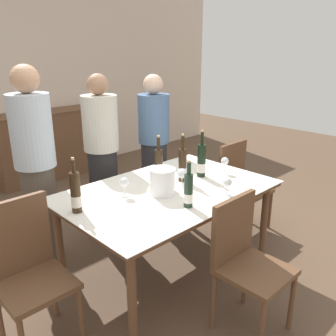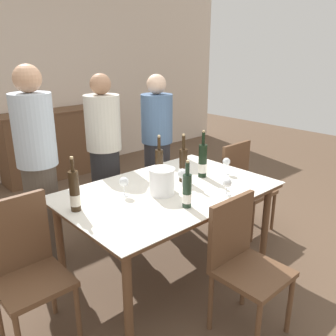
# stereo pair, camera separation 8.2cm
# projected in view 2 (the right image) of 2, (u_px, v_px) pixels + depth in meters

# --- Properties ---
(ground_plane) EXTENTS (12.00, 12.00, 0.00)m
(ground_plane) POSITION_uv_depth(u_px,v_px,m) (168.00, 271.00, 3.06)
(ground_plane) COLOR brown
(back_wall) EXTENTS (8.00, 0.10, 2.80)m
(back_wall) POSITION_uv_depth(u_px,v_px,m) (11.00, 80.00, 4.84)
(back_wall) COLOR beige
(back_wall) RESTS_ON ground_plane
(sideboard_cabinet) EXTENTS (1.64, 0.46, 0.98)m
(sideboard_cabinet) POSITION_uv_depth(u_px,v_px,m) (58.00, 143.00, 5.22)
(sideboard_cabinet) COLOR brown
(sideboard_cabinet) RESTS_ON ground_plane
(dining_table) EXTENTS (1.67, 1.09, 0.76)m
(dining_table) POSITION_uv_depth(u_px,v_px,m) (168.00, 197.00, 2.84)
(dining_table) COLOR brown
(dining_table) RESTS_ON ground_plane
(ice_bucket) EXTENTS (0.20, 0.20, 0.21)m
(ice_bucket) POSITION_uv_depth(u_px,v_px,m) (162.00, 181.00, 2.69)
(ice_bucket) COLOR white
(ice_bucket) RESTS_ON dining_table
(wine_bottle_0) EXTENTS (0.07, 0.07, 0.39)m
(wine_bottle_0) POSITION_uv_depth(u_px,v_px,m) (75.00, 192.00, 2.41)
(wine_bottle_0) COLOR #332314
(wine_bottle_0) RESTS_ON dining_table
(wine_bottle_1) EXTENTS (0.07, 0.07, 0.40)m
(wine_bottle_1) POSITION_uv_depth(u_px,v_px,m) (159.00, 167.00, 2.91)
(wine_bottle_1) COLOR #332314
(wine_bottle_1) RESTS_ON dining_table
(wine_bottle_2) EXTENTS (0.07, 0.07, 0.41)m
(wine_bottle_2) POSITION_uv_depth(u_px,v_px,m) (203.00, 161.00, 3.05)
(wine_bottle_2) COLOR black
(wine_bottle_2) RESTS_ON dining_table
(wine_bottle_3) EXTENTS (0.07, 0.07, 0.41)m
(wine_bottle_3) POSITION_uv_depth(u_px,v_px,m) (183.00, 166.00, 2.95)
(wine_bottle_3) COLOR #332314
(wine_bottle_3) RESTS_ON dining_table
(wine_bottle_4) EXTENTS (0.06, 0.06, 0.34)m
(wine_bottle_4) POSITION_uv_depth(u_px,v_px,m) (187.00, 191.00, 2.47)
(wine_bottle_4) COLOR #1E3323
(wine_bottle_4) RESTS_ON dining_table
(wine_glass_0) EXTENTS (0.08, 0.08, 0.14)m
(wine_glass_0) POSITION_uv_depth(u_px,v_px,m) (182.00, 174.00, 2.87)
(wine_glass_0) COLOR white
(wine_glass_0) RESTS_ON dining_table
(wine_glass_1) EXTENTS (0.07, 0.07, 0.13)m
(wine_glass_1) POSITION_uv_depth(u_px,v_px,m) (227.00, 184.00, 2.69)
(wine_glass_1) COLOR white
(wine_glass_1) RESTS_ON dining_table
(wine_glass_2) EXTENTS (0.07, 0.07, 0.15)m
(wine_glass_2) POSITION_uv_depth(u_px,v_px,m) (124.00, 183.00, 2.67)
(wine_glass_2) COLOR white
(wine_glass_2) RESTS_ON dining_table
(wine_glass_3) EXTENTS (0.07, 0.07, 0.15)m
(wine_glass_3) POSITION_uv_depth(u_px,v_px,m) (226.00, 163.00, 3.13)
(wine_glass_3) COLOR white
(wine_glass_3) RESTS_ON dining_table
(chair_right_end) EXTENTS (0.42, 0.42, 0.90)m
(chair_right_end) POSITION_uv_depth(u_px,v_px,m) (243.00, 182.00, 3.68)
(chair_right_end) COLOR brown
(chair_right_end) RESTS_ON ground_plane
(chair_near_front) EXTENTS (0.42, 0.42, 0.92)m
(chair_near_front) POSITION_uv_depth(u_px,v_px,m) (243.00, 258.00, 2.32)
(chair_near_front) COLOR brown
(chair_near_front) RESTS_ON ground_plane
(chair_left_end) EXTENTS (0.42, 0.42, 0.96)m
(chair_left_end) POSITION_uv_depth(u_px,v_px,m) (26.00, 263.00, 2.23)
(chair_left_end) COLOR brown
(chair_left_end) RESTS_ON ground_plane
(person_host) EXTENTS (0.33, 0.33, 1.72)m
(person_host) POSITION_uv_depth(u_px,v_px,m) (39.00, 170.00, 2.96)
(person_host) COLOR #51473D
(person_host) RESTS_ON ground_plane
(person_guest_left) EXTENTS (0.33, 0.33, 1.61)m
(person_guest_left) POSITION_uv_depth(u_px,v_px,m) (105.00, 159.00, 3.42)
(person_guest_left) COLOR #262628
(person_guest_left) RESTS_ON ground_plane
(person_guest_right) EXTENTS (0.33, 0.33, 1.58)m
(person_guest_right) POSITION_uv_depth(u_px,v_px,m) (157.00, 149.00, 3.82)
(person_guest_right) COLOR #2D2D33
(person_guest_right) RESTS_ON ground_plane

